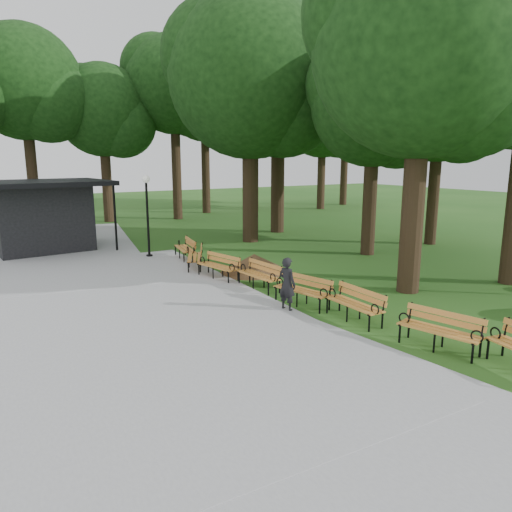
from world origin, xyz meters
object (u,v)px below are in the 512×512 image
bench_1 (439,331)px  lawn_tree_0 (424,46)px  lawn_tree_2 (250,76)px  kiosk (40,216)px  lamp_post (147,199)px  bench_5 (218,267)px  lawn_tree_5 (440,102)px  dirt_mound (254,263)px  person (287,284)px  lawn_tree_4 (279,56)px  bench_6 (195,257)px  bench_2 (354,304)px  bench_7 (185,249)px  bench_3 (302,291)px  bench_4 (259,275)px

bench_1 → lawn_tree_0: size_ratio=0.18×
lawn_tree_2 → kiosk: bearing=163.1°
lamp_post → lawn_tree_0: lawn_tree_0 is taller
bench_5 → lawn_tree_5: size_ratio=0.20×
lamp_post → dirt_mound: (2.41, -4.78, -2.13)m
person → lawn_tree_4: bearing=-47.7°
person → lawn_tree_0: lawn_tree_0 is taller
lamp_post → bench_6: 3.73m
kiosk → lawn_tree_4: 14.77m
kiosk → bench_2: (5.55, -14.69, -1.16)m
kiosk → lawn_tree_2: size_ratio=0.43×
bench_2 → bench_6: (-1.07, 7.71, 0.00)m
dirt_mound → bench_7: (-1.27, 3.58, 0.09)m
bench_1 → lawn_tree_5: lawn_tree_5 is taller
dirt_mound → bench_6: (-1.63, 1.75, 0.09)m
bench_3 → bench_7: bearing=169.3°
lamp_post → bench_5: size_ratio=1.84×
bench_2 → lawn_tree_2: lawn_tree_2 is taller
person → bench_2: person is taller
bench_2 → bench_6: size_ratio=1.00×
kiosk → bench_7: 7.17m
dirt_mound → bench_4: bearing=-117.5°
bench_3 → bench_5: bearing=176.0°
bench_2 → lawn_tree_0: lawn_tree_0 is taller
person → bench_6: (-0.06, 6.10, -0.32)m
bench_3 → lawn_tree_2: lawn_tree_2 is taller
dirt_mound → bench_7: size_ratio=1.20×
bench_1 → bench_2: same height
dirt_mound → lawn_tree_2: (3.33, 5.86, 7.67)m
bench_7 → lawn_tree_5: size_ratio=0.20×
lamp_post → lawn_tree_4: size_ratio=0.27×
bench_4 → bench_1: bearing=2.3°
lamp_post → bench_5: 5.39m
bench_2 → bench_6: 7.79m
bench_3 → lawn_tree_2: (4.27, 10.07, 7.58)m
bench_4 → lawn_tree_5: (11.63, 2.58, 6.35)m
bench_1 → lawn_tree_5: (10.88, 8.98, 6.35)m
kiosk → lawn_tree_0: size_ratio=0.48×
lawn_tree_5 → bench_4: bearing=-167.5°
kiosk → bench_4: bearing=-70.2°
bench_7 → dirt_mound: bearing=29.7°
bench_3 → bench_5: same height
bench_3 → bench_6: same height
person → lawn_tree_5: (12.16, 4.93, 6.02)m
person → bench_1: size_ratio=0.80×
bench_3 → bench_4: same height
bench_4 → lawn_tree_4: size_ratio=0.15×
lamp_post → bench_4: 7.21m
person → bench_5: size_ratio=0.80×
lawn_tree_0 → kiosk: bearing=123.6°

